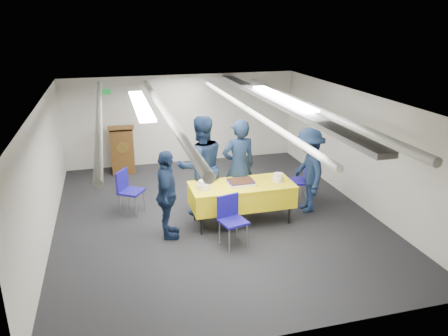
{
  "coord_description": "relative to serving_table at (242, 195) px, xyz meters",
  "views": [
    {
      "loc": [
        -1.84,
        -7.54,
        3.73
      ],
      "look_at": [
        0.13,
        -0.2,
        1.05
      ],
      "focal_mm": 35.0,
      "sensor_mm": 36.0,
      "label": 1
    }
  ],
  "objects": [
    {
      "name": "chair_near",
      "position": [
        -0.43,
        -0.74,
        -0.03
      ],
      "size": [
        0.51,
        0.51,
        0.87
      ],
      "color": "gray",
      "rests_on": "ground"
    },
    {
      "name": "sailor_b",
      "position": [
        -0.64,
        0.59,
        0.42
      ],
      "size": [
        1.03,
        0.84,
        1.96
      ],
      "primitive_type": "imported",
      "rotation": [
        0.0,
        0.0,
        3.25
      ],
      "color": "black",
      "rests_on": "ground"
    },
    {
      "name": "room_shell",
      "position": [
        -0.33,
        0.79,
        1.25
      ],
      "size": [
        6.0,
        7.0,
        2.3
      ],
      "color": "beige",
      "rests_on": "ground"
    },
    {
      "name": "podium",
      "position": [
        -2.03,
        3.43,
        0.05
      ],
      "size": [
        0.62,
        0.53,
        1.25
      ],
      "color": "brown",
      "rests_on": "ground"
    },
    {
      "name": "sailor_c",
      "position": [
        -1.42,
        -0.23,
        0.24
      ],
      "size": [
        0.53,
        0.98,
        1.59
      ],
      "primitive_type": "imported",
      "rotation": [
        0.0,
        0.0,
        1.41
      ],
      "color": "black",
      "rests_on": "ground"
    },
    {
      "name": "sailor_a",
      "position": [
        0.09,
        0.5,
        0.38
      ],
      "size": [
        0.72,
        0.51,
        1.87
      ],
      "primitive_type": "imported",
      "rotation": [
        0.0,
        0.0,
        3.24
      ],
      "color": "black",
      "rests_on": "ground"
    },
    {
      "name": "serving_table",
      "position": [
        0.0,
        0.0,
        0.0
      ],
      "size": [
        1.92,
        0.84,
        0.77
      ],
      "color": "black",
      "rests_on": "ground"
    },
    {
      "name": "plate_stack_left",
      "position": [
        -0.73,
        -0.05,
        0.28
      ],
      "size": [
        0.23,
        0.23,
        0.16
      ],
      "color": "white",
      "rests_on": "serving_table"
    },
    {
      "name": "chair_right",
      "position": [
        1.53,
        0.61,
        -0.03
      ],
      "size": [
        0.45,
        0.45,
        0.87
      ],
      "color": "gray",
      "rests_on": "ground"
    },
    {
      "name": "chair_left",
      "position": [
        -2.04,
        1.0,
        -0.03
      ],
      "size": [
        0.58,
        0.58,
        0.87
      ],
      "color": "gray",
      "rests_on": "ground"
    },
    {
      "name": "plate_stack_right",
      "position": [
        0.69,
        -0.05,
        0.29
      ],
      "size": [
        0.2,
        0.2,
        0.16
      ],
      "color": "white",
      "rests_on": "serving_table"
    },
    {
      "name": "sailor_d",
      "position": [
        1.41,
        0.18,
        0.29
      ],
      "size": [
        0.74,
        1.15,
        1.69
      ],
      "primitive_type": "imported",
      "rotation": [
        0.0,
        0.0,
        -1.68
      ],
      "color": "black",
      "rests_on": "ground"
    },
    {
      "name": "ground",
      "position": [
        -0.43,
        0.38,
        -0.56
      ],
      "size": [
        7.0,
        7.0,
        0.0
      ],
      "primitive_type": "plane",
      "color": "black",
      "rests_on": "ground"
    },
    {
      "name": "sheet_cake",
      "position": [
        -0.03,
        -0.01,
        0.25
      ],
      "size": [
        0.48,
        0.37,
        0.09
      ],
      "color": "white",
      "rests_on": "serving_table"
    }
  ]
}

